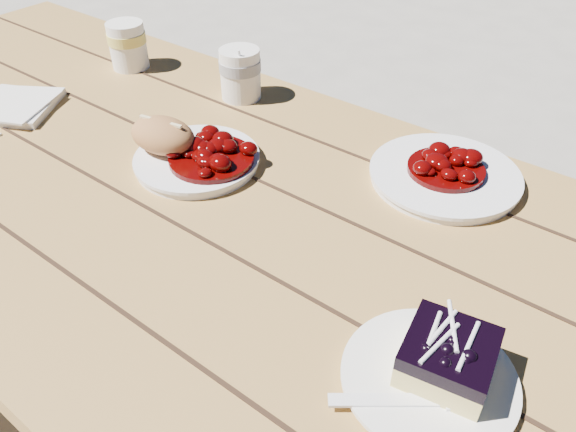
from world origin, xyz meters
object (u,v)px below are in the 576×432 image
Objects in this scene: blueberry_cake at (448,357)px; main_plate at (197,160)px; dessert_plate at (429,379)px; coffee_cup at (240,74)px; picnic_table at (205,263)px; second_plate at (444,176)px; bread_roll at (163,135)px; second_cup at (128,45)px.

main_plate is at bearing 155.20° from blueberry_cake.
coffee_cup reaches higher than dessert_plate.
coffee_cup is (-0.15, 0.29, 0.21)m from picnic_table.
picnic_table is 0.39m from coffee_cup.
coffee_cup is (-0.11, 0.23, 0.04)m from main_plate.
dessert_plate is at bearing -133.35° from blueberry_cake.
blueberry_cake is 0.39m from second_plate.
coffee_cup is 0.42× the size of second_plate.
main_plate is at bearing 19.98° from bread_roll.
second_plate is at bearing 29.65° from bread_roll.
second_cup reaches higher than picnic_table.
coffee_cup is 0.30m from second_cup.
main_plate reaches higher than picnic_table.
dessert_plate is at bearing -13.50° from bread_roll.
dessert_plate is at bearing -67.11° from second_plate.
second_cup is (-0.91, 0.33, 0.01)m from blueberry_cake.
blueberry_cake is 0.73m from coffee_cup.
dessert_plate is (0.46, -0.10, 0.17)m from picnic_table.
blueberry_cake reaches higher than main_plate.
main_plate reaches higher than dessert_plate.
second_cup is (-0.75, -0.02, 0.04)m from second_plate.
bread_roll is at bearing 166.50° from dessert_plate.
bread_roll reaches higher than second_plate.
picnic_table is 0.51m from blueberry_cake.
blueberry_cake is (0.57, -0.12, -0.01)m from bread_roll.
dessert_plate is 1.86× the size of second_cup.
second_plate is at bearing 1.33° from second_cup.
dessert_plate is 0.40m from second_plate.
bread_roll is 1.10× the size of blueberry_cake.
main_plate is 1.76× the size of bread_roll.
picnic_table is 8.44× the size of second_plate.
coffee_cup and second_cup have the same top height.
coffee_cup is (-0.62, 0.37, 0.01)m from blueberry_cake.
blueberry_cake is at bearing -11.84° from bread_roll.
second_cup is at bearing -172.21° from coffee_cup.
coffee_cup is at bearing 7.79° from second_cup.
blueberry_cake is at bearing -20.03° from second_cup.
dessert_plate is at bearing -17.00° from main_plate.
coffee_cup is at bearing 114.36° from main_plate.
main_plate is 1.10× the size of dessert_plate.
bread_roll is 0.47m from second_plate.
picnic_table is 0.55m from second_cup.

